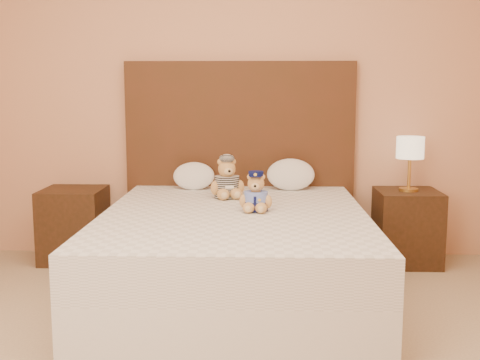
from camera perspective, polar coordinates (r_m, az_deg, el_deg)
name	(u,v)px	position (r m, az deg, el deg)	size (l,w,h in m)	color
bed	(235,255)	(3.74, -0.52, -7.15)	(1.60, 2.00, 0.55)	white
headboard	(240,160)	(4.64, -0.01, 1.92)	(1.75, 0.08, 1.50)	#492516
nightstand_left	(74,225)	(4.73, -15.45, -4.11)	(0.45, 0.45, 0.55)	#3D2113
nightstand_right	(407,227)	(4.65, 15.54, -4.34)	(0.45, 0.45, 0.55)	#3D2113
lamp	(410,150)	(4.56, 15.83, 2.71)	(0.20, 0.20, 0.40)	gold
teddy_police	(256,191)	(3.68, 1.52, -1.10)	(0.21, 0.20, 0.24)	tan
teddy_prisoner	(227,178)	(4.13, -1.26, 0.22)	(0.25, 0.24, 0.28)	tan
pillow_left	(194,175)	(4.50, -4.40, 0.52)	(0.31, 0.20, 0.22)	white
pillow_right	(291,173)	(4.48, 4.84, 0.67)	(0.35, 0.23, 0.25)	white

